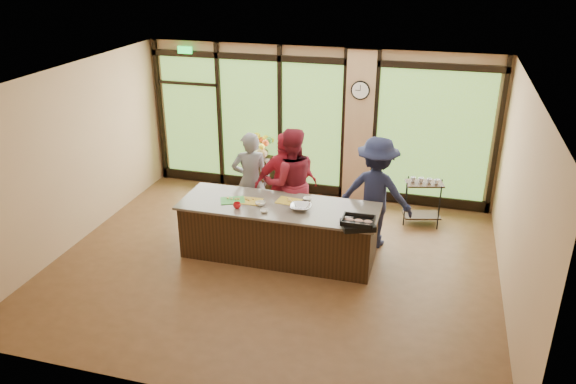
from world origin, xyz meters
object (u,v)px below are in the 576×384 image
Objects in this scene: island_base at (279,232)px; flower_stand at (262,175)px; cook_left at (250,181)px; cook_right at (376,193)px; bar_cart at (423,197)px; roasting_pan at (358,225)px.

island_base reaches higher than flower_stand.
flower_stand is at bearing 113.81° from island_base.
cook_left is 2.33× the size of flower_stand.
cook_right reaches higher than bar_cart.
flower_stand is (-2.52, 1.60, -0.57)m from cook_right.
cook_right is 1.28m from roasting_pan.
island_base is 1.71× the size of cook_left.
cook_right is 3.04m from flower_stand.
cook_right reaches higher than flower_stand.
cook_left is 2.23m from cook_right.
cook_left is at bearing 8.52° from cook_right.
cook_right is at bearing 157.25° from cook_left.
roasting_pan reaches higher than island_base.
island_base is 3.43× the size of bar_cart.
flower_stand is at bearing -101.07° from cook_left.
cook_right is 2.47× the size of flower_stand.
island_base is 3.99× the size of flower_stand.
roasting_pan is 0.52× the size of bar_cart.
island_base is at bearing -154.40° from bar_cart.
cook_left is at bearing 131.80° from island_base.
flower_stand is at bearing 155.48° from bar_cart.
island_base is 2.66m from flower_stand.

